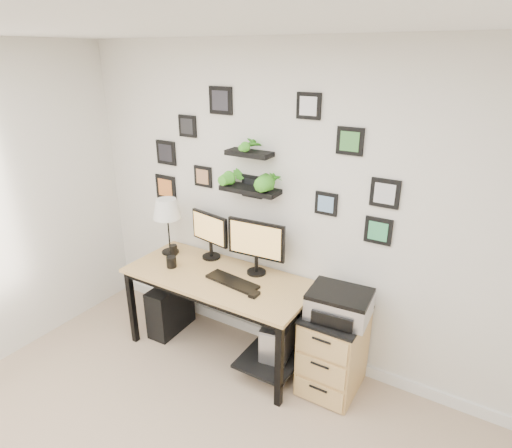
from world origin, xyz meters
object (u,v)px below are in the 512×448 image
Objects in this scene: pc_tower_black at (171,308)px; monitor_right at (256,243)px; pc_tower_grey at (280,343)px; mug at (171,262)px; desk at (224,288)px; printer at (339,304)px; table_lamp at (167,210)px; monitor_left at (210,232)px; file_cabinet at (333,351)px.

monitor_right is at bearing 10.78° from pc_tower_black.
mug is at bearing -170.82° from pc_tower_grey.
monitor_right is at bearing 37.97° from desk.
pc_tower_grey is 1.10× the size of printer.
monitor_right reaches higher than printer.
monitor_right reaches higher than pc_tower_black.
table_lamp is at bearing 171.68° from desk.
monitor_right is at bearing -4.50° from monitor_left.
printer reaches higher than desk.
monitor_left is 0.85× the size of monitor_right.
pc_tower_grey is at bearing 4.97° from desk.
desk reaches higher than file_cabinet.
table_lamp reaches higher than mug.
monitor_left reaches higher than desk.
mug is 0.21× the size of pc_tower_black.
desk is at bearing -142.03° from monitor_right.
desk is 0.52m from mug.
mug reaches higher than desk.
mug is at bearing -157.65° from monitor_right.
pc_tower_black is at bearing -177.83° from desk.
desk is 16.53× the size of mug.
printer is (1.68, -0.06, -0.40)m from table_lamp.
pc_tower_black is (-0.83, -0.19, -0.80)m from monitor_right.
pc_tower_grey is (1.14, 0.07, 0.01)m from pc_tower_black.
pc_tower_grey is at bearing 1.38° from pc_tower_black.
monitor_left is (-0.29, 0.21, 0.37)m from desk.
file_cabinet is 0.44m from printer.
pc_tower_black is (-0.33, -0.23, -0.77)m from monitor_left.
pc_tower_black is at bearing 147.90° from mug.
monitor_right is (0.50, -0.04, 0.03)m from monitor_left.
monitor_left reaches higher than pc_tower_grey.
table_lamp is at bearing 177.43° from pc_tower_grey.
monitor_left is at bearing 32.79° from pc_tower_black.
pc_tower_black is at bearing -176.55° from pc_tower_grey.
monitor_right is 1.04m from file_cabinet.
mug is 1.15m from pc_tower_grey.
monitor_right reaches higher than file_cabinet.
table_lamp is at bearing -175.73° from monitor_right.
printer is at bearing -0.21° from pc_tower_grey.
pc_tower_grey reaches higher than pc_tower_black.
mug is 0.19× the size of pc_tower_grey.
pc_tower_black is (-0.15, 0.09, -0.56)m from mug.
mug is at bearing -45.92° from table_lamp.
monitor_right is at bearing 158.69° from pc_tower_grey.
table_lamp is at bearing 114.51° from pc_tower_black.
desk is at bearing -175.03° from pc_tower_grey.
mug is (0.21, -0.22, -0.37)m from table_lamp.
table_lamp reaches higher than desk.
pc_tower_black is at bearing -63.42° from table_lamp.
table_lamp is (-0.68, 0.10, 0.54)m from desk.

